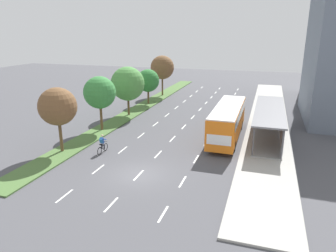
# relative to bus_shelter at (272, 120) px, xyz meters

# --- Properties ---
(ground_plane) EXTENTS (140.00, 140.00, 0.00)m
(ground_plane) POSITION_rel_bus_shelter_xyz_m (-9.53, -12.41, -1.86)
(ground_plane) COLOR #4C4C51
(median_strip) EXTENTS (2.60, 52.00, 0.12)m
(median_strip) POSITION_rel_bus_shelter_xyz_m (-17.83, 7.59, -1.80)
(median_strip) COLOR #4C7038
(median_strip) RESTS_ON ground
(sidewalk_right) EXTENTS (4.50, 52.00, 0.15)m
(sidewalk_right) POSITION_rel_bus_shelter_xyz_m (-0.28, 7.59, -1.79)
(sidewalk_right) COLOR #ADAAA3
(sidewalk_right) RESTS_ON ground
(lane_divider_left) EXTENTS (0.14, 46.15, 0.01)m
(lane_divider_left) POSITION_rel_bus_shelter_xyz_m (-13.03, 5.17, -1.86)
(lane_divider_left) COLOR white
(lane_divider_left) RESTS_ON ground
(lane_divider_center) EXTENTS (0.14, 46.15, 0.01)m
(lane_divider_center) POSITION_rel_bus_shelter_xyz_m (-9.53, 5.17, -1.86)
(lane_divider_center) COLOR white
(lane_divider_center) RESTS_ON ground
(lane_divider_right) EXTENTS (0.14, 46.15, 0.01)m
(lane_divider_right) POSITION_rel_bus_shelter_xyz_m (-6.03, 5.17, -1.86)
(lane_divider_right) COLOR white
(lane_divider_right) RESTS_ON ground
(bus_shelter) EXTENTS (2.90, 13.59, 2.86)m
(bus_shelter) POSITION_rel_bus_shelter_xyz_m (0.00, 0.00, 0.00)
(bus_shelter) COLOR gray
(bus_shelter) RESTS_ON sidewalk_right
(bus) EXTENTS (2.54, 11.29, 3.37)m
(bus) POSITION_rel_bus_shelter_xyz_m (-4.28, -1.66, 0.20)
(bus) COLOR orange
(bus) RESTS_ON ground
(cyclist) EXTENTS (0.46, 1.82, 1.71)m
(cyclist) POSITION_rel_bus_shelter_xyz_m (-14.45, -9.30, -1.07)
(cyclist) COLOR black
(cyclist) RESTS_ON ground
(median_tree_nearest) EXTENTS (3.36, 3.36, 5.84)m
(median_tree_nearest) POSITION_rel_bus_shelter_xyz_m (-18.06, -10.28, 2.40)
(median_tree_nearest) COLOR brown
(median_tree_nearest) RESTS_ON median_strip
(median_tree_second) EXTENTS (3.48, 3.48, 5.91)m
(median_tree_second) POSITION_rel_bus_shelter_xyz_m (-17.83, -3.44, 2.41)
(median_tree_second) COLOR brown
(median_tree_second) RESTS_ON median_strip
(median_tree_third) EXTENTS (4.33, 4.33, 6.24)m
(median_tree_third) POSITION_rel_bus_shelter_xyz_m (-17.73, 3.40, 2.33)
(median_tree_third) COLOR brown
(median_tree_third) RESTS_ON median_strip
(median_tree_fourth) EXTENTS (3.34, 3.34, 5.16)m
(median_tree_fourth) POSITION_rel_bus_shelter_xyz_m (-17.65, 10.24, 1.74)
(median_tree_fourth) COLOR brown
(median_tree_fourth) RESTS_ON median_strip
(median_tree_fifth) EXTENTS (3.94, 3.94, 6.68)m
(median_tree_fifth) POSITION_rel_bus_shelter_xyz_m (-17.76, 17.08, 2.95)
(median_tree_fifth) COLOR brown
(median_tree_fifth) RESTS_ON median_strip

